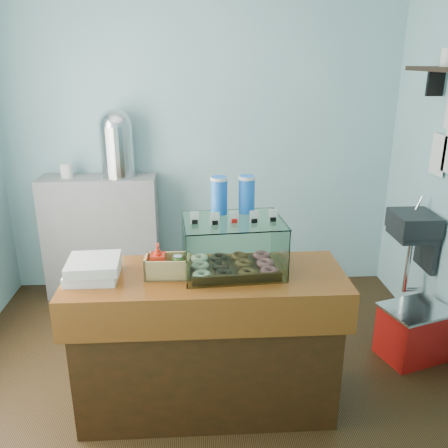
{
  "coord_description": "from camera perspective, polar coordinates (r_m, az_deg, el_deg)",
  "views": [
    {
      "loc": [
        -0.04,
        -2.72,
        2.07
      ],
      "look_at": [
        0.11,
        -0.15,
        1.17
      ],
      "focal_mm": 38.0,
      "sensor_mm": 36.0,
      "label": 1
    }
  ],
  "objects": [
    {
      "name": "ground",
      "position": [
        3.41,
        -2.09,
        -17.96
      ],
      "size": [
        3.5,
        3.5,
        0.0
      ],
      "primitive_type": "plane",
      "color": "black",
      "rests_on": "ground"
    },
    {
      "name": "room_shell",
      "position": [
        2.75,
        -1.98,
        11.73
      ],
      "size": [
        3.54,
        3.04,
        2.82
      ],
      "color": "#81B0BC",
      "rests_on": "ground"
    },
    {
      "name": "counter",
      "position": [
        2.94,
        -2.07,
        -13.86
      ],
      "size": [
        1.6,
        0.6,
        0.9
      ],
      "color": "#411E0C",
      "rests_on": "ground"
    },
    {
      "name": "back_shelf",
      "position": [
        4.4,
        -14.44,
        -1.51
      ],
      "size": [
        1.0,
        0.32,
        1.1
      ],
      "primitive_type": "cube",
      "color": "gray",
      "rests_on": "ground"
    },
    {
      "name": "display_case",
      "position": [
        2.74,
        1.07,
        -1.95
      ],
      "size": [
        0.6,
        0.46,
        0.53
      ],
      "rotation": [
        0.0,
        0.0,
        0.08
      ],
      "color": "black",
      "rests_on": "counter"
    },
    {
      "name": "condiment_crate",
      "position": [
        2.69,
        -7.09,
        -4.89
      ],
      "size": [
        0.25,
        0.16,
        0.2
      ],
      "rotation": [
        0.0,
        0.0,
        -0.03
      ],
      "color": "tan",
      "rests_on": "counter"
    },
    {
      "name": "pastry_boxes",
      "position": [
        2.76,
        -15.44,
        -5.2
      ],
      "size": [
        0.3,
        0.3,
        0.11
      ],
      "rotation": [
        0.0,
        0.0,
        0.0
      ],
      "color": "silver",
      "rests_on": "counter"
    },
    {
      "name": "coffee_urn",
      "position": [
        4.16,
        -12.78,
        9.65
      ],
      "size": [
        0.31,
        0.31,
        0.58
      ],
      "color": "silver",
      "rests_on": "back_shelf"
    },
    {
      "name": "red_cooler",
      "position": [
        3.76,
        21.83,
        -11.99
      ],
      "size": [
        0.54,
        0.47,
        0.4
      ],
      "rotation": [
        0.0,
        0.0,
        0.31
      ],
      "color": "red",
      "rests_on": "ground"
    }
  ]
}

